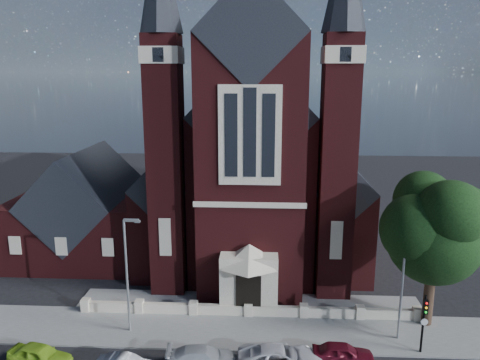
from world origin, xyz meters
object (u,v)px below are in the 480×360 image
object	(u,v)px
street_lamp_left	(128,269)
car_white_suv	(280,358)
car_silver_b	(203,358)
traffic_signal	(424,317)
car_dark_red	(343,353)
street_lamp_right	(404,275)
car_lime_van	(40,356)
street_tree	(438,232)
church	(254,163)
parish_hall	(87,213)

from	to	relation	value
street_lamp_left	car_white_suv	size ratio (longest dim) A/B	1.58
car_silver_b	traffic_signal	bearing A→B (deg)	-85.92
car_silver_b	car_dark_red	xyz separation A→B (m)	(8.42, 0.90, 0.00)
street_lamp_right	traffic_signal	size ratio (longest dim) A/B	2.02
car_lime_van	car_dark_red	distance (m)	18.32
street_lamp_right	street_tree	bearing A→B (deg)	34.26
street_lamp_right	car_lime_van	xyz separation A→B (m)	(-22.43, -3.99, -3.93)
car_white_suv	car_dark_red	world-z (taller)	car_white_suv
church	parish_hall	size ratio (longest dim) A/B	2.86
parish_hall	traffic_signal	bearing A→B (deg)	-29.98
street_lamp_right	church	bearing A→B (deg)	118.04
street_lamp_right	car_silver_b	bearing A→B (deg)	-163.84
car_lime_van	parish_hall	bearing A→B (deg)	23.66
street_lamp_left	car_silver_b	distance (m)	7.64
traffic_signal	car_lime_van	distance (m)	23.54
street_tree	traffic_signal	size ratio (longest dim) A/B	2.67
street_lamp_left	traffic_signal	world-z (taller)	street_lamp_left
parish_hall	street_lamp_left	xyz separation A→B (m)	(8.09, -14.00, 0.59)
church	street_lamp_right	distance (m)	21.76
traffic_signal	street_lamp_right	bearing A→B (deg)	120.01
traffic_signal	car_lime_van	xyz separation A→B (m)	(-23.34, -2.42, -1.91)
street_tree	street_lamp_left	xyz separation A→B (m)	(-20.51, -1.71, -2.36)
parish_hall	car_dark_red	xyz separation A→B (m)	(21.93, -16.74, -3.37)
car_white_suv	car_lime_van	bearing A→B (deg)	88.23
car_white_suv	car_silver_b	bearing A→B (deg)	87.61
car_silver_b	car_dark_red	bearing A→B (deg)	-88.54
car_lime_van	car_silver_b	distance (m)	9.86
church	street_lamp_left	distance (m)	20.84
church	traffic_signal	bearing A→B (deg)	-61.80
street_lamp_left	street_tree	bearing A→B (deg)	4.76
street_tree	car_silver_b	bearing A→B (deg)	-160.47
parish_hall	traffic_signal	xyz separation A→B (m)	(27.00, -15.57, -1.43)
street_lamp_right	car_dark_red	bearing A→B (deg)	-146.58
car_silver_b	parish_hall	bearing A→B (deg)	32.81
car_lime_van	car_white_suv	size ratio (longest dim) A/B	0.77
street_lamp_right	parish_hall	bearing A→B (deg)	151.78
street_lamp_left	car_lime_van	world-z (taller)	street_lamp_left
car_white_suv	street_lamp_right	bearing A→B (deg)	-69.46
car_silver_b	car_white_suv	xyz separation A→B (m)	(4.61, 0.09, 0.07)
church	street_lamp_left	bearing A→B (deg)	-112.66
street_lamp_left	traffic_signal	bearing A→B (deg)	-4.76
car_silver_b	car_dark_red	world-z (taller)	car_dark_red
parish_hall	traffic_signal	world-z (taller)	parish_hall
church	car_silver_b	xyz separation A→B (m)	(-2.49, -22.59, -7.55)
street_lamp_left	street_lamp_right	xyz separation A→B (m)	(18.00, 0.00, 0.00)
parish_hall	street_lamp_right	world-z (taller)	parish_hall
street_tree	street_lamp_right	xyz separation A→B (m)	(-2.51, -1.71, -2.36)
street_lamp_left	car_dark_red	distance (m)	14.66
traffic_signal	car_white_suv	bearing A→B (deg)	-167.43
church	car_silver_b	distance (m)	23.94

